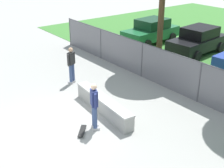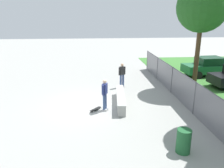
{
  "view_description": "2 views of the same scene",
  "coord_description": "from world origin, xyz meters",
  "px_view_note": "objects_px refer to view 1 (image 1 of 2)",
  "views": [
    {
      "loc": [
        9.05,
        -4.52,
        6.18
      ],
      "look_at": [
        0.34,
        2.14,
        1.29
      ],
      "focal_mm": 49.42,
      "sensor_mm": 36.0,
      "label": 1
    },
    {
      "loc": [
        12.85,
        0.27,
        5.22
      ],
      "look_at": [
        -0.46,
        1.44,
        1.14
      ],
      "focal_mm": 36.56,
      "sensor_mm": 36.0,
      "label": 2
    }
  ],
  "objects_px": {
    "concrete_ledge": "(103,105)",
    "skateboarder": "(94,105)",
    "skateboard": "(82,131)",
    "car_green": "(151,31)",
    "bystander": "(71,64)",
    "car_black": "(198,40)"
  },
  "relations": [
    {
      "from": "skateboard",
      "to": "car_black",
      "type": "relative_size",
      "value": 0.17
    },
    {
      "from": "car_green",
      "to": "skateboard",
      "type": "bearing_deg",
      "value": -55.64
    },
    {
      "from": "concrete_ledge",
      "to": "car_green",
      "type": "height_order",
      "value": "car_green"
    },
    {
      "from": "concrete_ledge",
      "to": "skateboard",
      "type": "xyz_separation_m",
      "value": [
        0.78,
        -1.52,
        -0.26
      ]
    },
    {
      "from": "concrete_ledge",
      "to": "skateboarder",
      "type": "bearing_deg",
      "value": -50.09
    },
    {
      "from": "concrete_ledge",
      "to": "skateboard",
      "type": "distance_m",
      "value": 1.72
    },
    {
      "from": "skateboarder",
      "to": "skateboard",
      "type": "distance_m",
      "value": 1.07
    },
    {
      "from": "bystander",
      "to": "car_black",
      "type": "bearing_deg",
      "value": 85.11
    },
    {
      "from": "bystander",
      "to": "concrete_ledge",
      "type": "bearing_deg",
      "value": -8.79
    },
    {
      "from": "skateboard",
      "to": "car_green",
      "type": "relative_size",
      "value": 0.17
    },
    {
      "from": "skateboarder",
      "to": "car_green",
      "type": "height_order",
      "value": "skateboarder"
    },
    {
      "from": "concrete_ledge",
      "to": "skateboarder",
      "type": "xyz_separation_m",
      "value": [
        0.83,
        -0.99,
        0.68
      ]
    },
    {
      "from": "skateboarder",
      "to": "skateboard",
      "type": "relative_size",
      "value": 2.5
    },
    {
      "from": "concrete_ledge",
      "to": "bystander",
      "type": "xyz_separation_m",
      "value": [
        -3.34,
        0.52,
        0.68
      ]
    },
    {
      "from": "skateboarder",
      "to": "skateboard",
      "type": "bearing_deg",
      "value": -95.98
    },
    {
      "from": "car_black",
      "to": "bystander",
      "type": "distance_m",
      "value": 8.73
    },
    {
      "from": "bystander",
      "to": "skateboard",
      "type": "bearing_deg",
      "value": -26.27
    },
    {
      "from": "concrete_ledge",
      "to": "car_black",
      "type": "xyz_separation_m",
      "value": [
        -2.59,
        9.21,
        0.51
      ]
    },
    {
      "from": "concrete_ledge",
      "to": "skateboarder",
      "type": "relative_size",
      "value": 2.06
    },
    {
      "from": "skateboarder",
      "to": "car_green",
      "type": "xyz_separation_m",
      "value": [
        -6.91,
        9.51,
        -0.17
      ]
    },
    {
      "from": "skateboarder",
      "to": "car_black",
      "type": "height_order",
      "value": "skateboarder"
    },
    {
      "from": "skateboard",
      "to": "car_green",
      "type": "bearing_deg",
      "value": 124.36
    }
  ]
}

